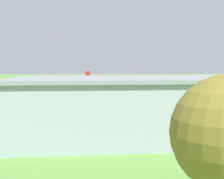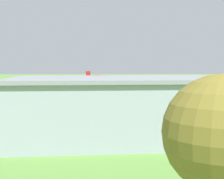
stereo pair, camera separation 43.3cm
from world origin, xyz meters
TOP-DOWN VIEW (x-y plane):
  - ground_plane at (0.00, 0.00)m, footprint 400.00×400.00m
  - hangar at (-1.78, 37.94)m, footprint 31.06×15.27m
  - biplane at (4.35, 0.21)m, footprint 7.18×7.09m
  - car_silver at (12.35, 24.44)m, footprint 2.05×4.72m
  - person_at_fence_line at (4.66, 21.35)m, footprint 0.54×0.54m
  - person_by_parked_cars at (12.84, 28.01)m, footprint 0.48×0.48m

SIDE VIEW (x-z plane):
  - ground_plane at x=0.00m, z-range 0.00..0.00m
  - person_at_fence_line at x=4.66m, z-range 0.00..1.70m
  - car_silver at x=12.35m, z-range 0.03..1.67m
  - person_by_parked_cars at x=12.84m, z-range 0.00..1.79m
  - hangar at x=-1.78m, z-range 0.01..6.23m
  - biplane at x=4.35m, z-range 2.33..6.14m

